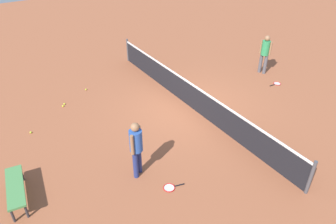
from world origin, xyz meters
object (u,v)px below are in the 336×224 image
at_px(player_near_side, 136,145).
at_px(player_far_side, 265,51).
at_px(tennis_ball_near_player, 31,132).
at_px(courtside_bench, 15,188).
at_px(tennis_racket_far_player, 277,84).
at_px(tennis_ball_baseline, 86,89).
at_px(tennis_ball_by_net, 64,104).
at_px(tennis_ball_midcourt, 63,106).
at_px(tennis_racket_near_player, 170,187).

distance_m(player_near_side, player_far_side, 8.09).
bearing_deg(tennis_ball_near_player, courtside_bench, -18.30).
xyz_separation_m(tennis_racket_far_player, tennis_ball_baseline, (-3.82, -6.86, 0.02)).
bearing_deg(player_far_side, tennis_ball_by_net, -104.28).
xyz_separation_m(tennis_ball_near_player, courtside_bench, (2.72, -0.90, 0.38)).
relative_size(tennis_racket_far_player, tennis_ball_near_player, 8.88).
bearing_deg(tennis_racket_far_player, player_near_side, -78.39).
bearing_deg(tennis_ball_midcourt, tennis_ball_by_net, 142.97).
bearing_deg(tennis_racket_near_player, courtside_bench, -117.21).
bearing_deg(tennis_racket_near_player, tennis_ball_by_net, -169.74).
bearing_deg(player_far_side, tennis_racket_near_player, -63.85).
distance_m(tennis_racket_far_player, courtside_bench, 10.34).
relative_size(tennis_ball_near_player, courtside_bench, 0.04).
height_order(player_near_side, player_far_side, same).
height_order(player_far_side, tennis_racket_far_player, player_far_side).
distance_m(tennis_racket_near_player, tennis_ball_midcourt, 5.61).
xyz_separation_m(tennis_racket_far_player, tennis_ball_near_player, (-2.04, -9.41, 0.02)).
height_order(tennis_racket_near_player, tennis_ball_near_player, tennis_ball_near_player).
distance_m(player_far_side, tennis_ball_midcourt, 8.59).
bearing_deg(tennis_ball_midcourt, tennis_racket_far_player, 69.05).
distance_m(tennis_racket_near_player, tennis_racket_far_player, 7.33).
height_order(tennis_ball_midcourt, tennis_ball_baseline, same).
distance_m(tennis_ball_near_player, tennis_ball_midcourt, 1.73).
height_order(tennis_ball_near_player, tennis_ball_midcourt, same).
distance_m(tennis_racket_far_player, tennis_ball_baseline, 7.85).
xyz_separation_m(tennis_ball_near_player, tennis_ball_by_net, (-1.16, 1.48, 0.00)).
bearing_deg(tennis_ball_by_net, courtside_bench, -31.51).
bearing_deg(player_far_side, tennis_racket_far_player, -14.06).
bearing_deg(courtside_bench, tennis_ball_midcourt, 148.68).
bearing_deg(tennis_racket_far_player, tennis_ball_by_net, -111.92).
xyz_separation_m(tennis_ball_midcourt, courtside_bench, (3.76, -2.29, 0.38)).
distance_m(tennis_racket_far_player, tennis_ball_by_net, 8.55).
xyz_separation_m(tennis_racket_near_player, tennis_racket_far_player, (-2.43, 6.92, 0.00)).
bearing_deg(tennis_racket_far_player, courtside_bench, -86.20).
height_order(tennis_ball_by_net, tennis_ball_baseline, same).
bearing_deg(tennis_racket_near_player, tennis_ball_near_player, -150.81).
bearing_deg(player_near_side, player_far_side, 108.89).
height_order(player_near_side, tennis_racket_far_player, player_near_side).
relative_size(tennis_racket_near_player, tennis_ball_midcourt, 9.19).
xyz_separation_m(tennis_ball_by_net, courtside_bench, (3.88, -2.38, 0.38)).
xyz_separation_m(player_far_side, tennis_ball_baseline, (-2.72, -7.14, -0.98)).
bearing_deg(tennis_ball_baseline, tennis_ball_by_net, -59.68).
bearing_deg(tennis_ball_near_player, tennis_ball_midcourt, 126.78).
distance_m(tennis_ball_baseline, courtside_bench, 5.69).
xyz_separation_m(player_far_side, tennis_racket_far_player, (1.10, -0.28, -1.00)).
bearing_deg(tennis_ball_baseline, tennis_racket_far_player, 60.87).
relative_size(player_far_side, courtside_bench, 1.10).
distance_m(player_near_side, tennis_racket_far_player, 7.59).
bearing_deg(player_near_side, tennis_ball_by_net, -173.20).
bearing_deg(tennis_ball_near_player, tennis_ball_by_net, 128.07).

